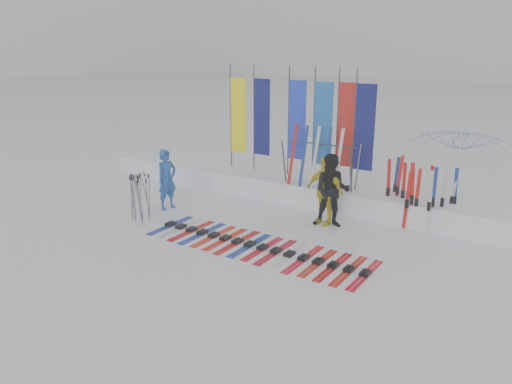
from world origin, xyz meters
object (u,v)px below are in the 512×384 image
Objects in this scene: person_yellow at (324,191)px; ski_rack at (320,158)px; tent_canopy at (456,174)px; ski_row at (256,246)px; person_blue at (167,180)px; person_black at (332,191)px.

ski_rack reaches higher than person_yellow.
tent_canopy is (2.65, 2.14, 0.33)m from person_yellow.
ski_rack is (-3.37, -0.95, 0.18)m from tent_canopy.
ski_row is 2.60× the size of ski_rack.
person_black reaches higher than person_blue.
ski_rack reaches higher than person_blue.
person_yellow is at bearing 143.27° from person_black.
person_blue is 4.23m from ski_rack.
person_yellow is 0.65× the size of tent_canopy.
person_yellow is at bearing 76.14° from ski_row.
tent_canopy is 3.51m from ski_rack.
person_blue is 0.82× the size of ski_rack.
person_yellow is 0.85× the size of ski_rack.
person_blue is at bearing -153.32° from tent_canopy.
person_yellow is 1.48m from ski_rack.
person_blue is at bearing 164.45° from ski_row.
person_black reaches higher than ski_row.
person_black is at bearing -137.51° from tent_canopy.
ski_row is (-0.56, -2.26, -0.84)m from person_yellow.
person_black is at bearing -52.92° from ski_rack.
person_black is 1.65m from ski_rack.
person_yellow reaches higher than person_blue.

